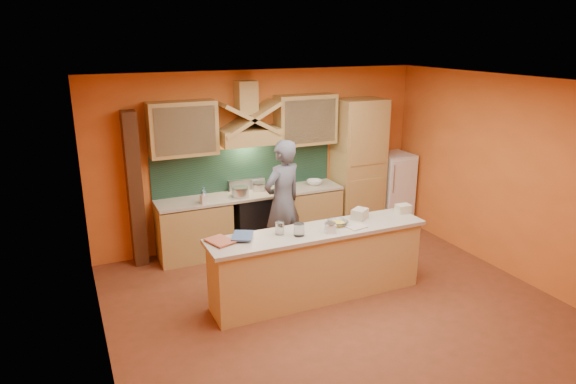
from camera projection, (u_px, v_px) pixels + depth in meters
name	position (u px, v px, depth m)	size (l,w,h in m)	color
floor	(335.00, 305.00, 6.56)	(5.50, 5.00, 0.01)	brown
ceiling	(341.00, 83.00, 5.74)	(5.50, 5.00, 0.01)	white
wall_back	(262.00, 158.00, 8.33)	(5.50, 0.02, 2.80)	orange
wall_front	(497.00, 294.00, 3.97)	(5.50, 0.02, 2.80)	orange
wall_left	(95.00, 237.00, 5.07)	(0.02, 5.00, 2.80)	orange
wall_right	(508.00, 176.00, 7.23)	(0.02, 5.00, 2.80)	orange
base_cabinet_left	(194.00, 231.00, 7.86)	(1.10, 0.60, 0.86)	tan
base_cabinet_right	(305.00, 214.00, 8.61)	(1.10, 0.60, 0.86)	tan
counter_top	(251.00, 194.00, 8.10)	(3.00, 0.62, 0.04)	beige
stove	(252.00, 221.00, 8.23)	(0.60, 0.58, 0.90)	black
backsplash	(245.00, 169.00, 8.24)	(3.00, 0.03, 0.70)	#173427
range_hood	(249.00, 136.00, 7.87)	(0.92, 0.50, 0.24)	tan
hood_chimney	(246.00, 97.00, 7.78)	(0.30, 0.30, 0.50)	tan
upper_cabinet_left	(183.00, 129.00, 7.49)	(1.00, 0.35, 0.80)	tan
upper_cabinet_right	(305.00, 120.00, 8.27)	(1.00, 0.35, 0.80)	tan
pantry_column	(358.00, 166.00, 8.79)	(0.80, 0.60, 2.30)	tan
fridge	(393.00, 189.00, 9.23)	(0.58, 0.60, 1.30)	white
trim_column_left	(135.00, 190.00, 7.47)	(0.20, 0.30, 2.30)	#472816
island_body	(318.00, 266.00, 6.66)	(2.80, 0.55, 0.88)	#DCB970
island_top	(318.00, 232.00, 6.51)	(2.90, 0.62, 0.05)	beige
person	(283.00, 202.00, 7.63)	(0.68, 0.45, 1.87)	slate
pot_large	(240.00, 193.00, 7.91)	(0.27, 0.27, 0.15)	silver
pot_small	(259.00, 188.00, 8.22)	(0.20, 0.20, 0.13)	silver
soap_bottle_a	(204.00, 197.00, 7.56)	(0.09, 0.09, 0.20)	beige
soap_bottle_b	(204.00, 195.00, 7.62)	(0.09, 0.09, 0.24)	teal
bowl_back	(314.00, 182.00, 8.53)	(0.25, 0.25, 0.08)	white
dish_rack	(283.00, 189.00, 8.13)	(0.25, 0.20, 0.09)	white
book_lower	(211.00, 244.00, 6.03)	(0.25, 0.34, 0.03)	#B85C42
book_upper	(233.00, 236.00, 6.23)	(0.24, 0.33, 0.02)	#3F5B8B
jar_large	(299.00, 230.00, 6.30)	(0.13, 0.13, 0.16)	silver
jar_small	(280.00, 228.00, 6.34)	(0.11, 0.11, 0.16)	silver
kitchen_scale	(330.00, 228.00, 6.42)	(0.13, 0.13, 0.11)	silver
mixing_bowl	(338.00, 223.00, 6.66)	(0.25, 0.25, 0.06)	white
cloth	(357.00, 227.00, 6.58)	(0.24, 0.18, 0.02)	beige
grocery_bag_a	(360.00, 214.00, 6.88)	(0.21, 0.17, 0.14)	beige
grocery_bag_b	(403.00, 209.00, 7.12)	(0.19, 0.15, 0.12)	beige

